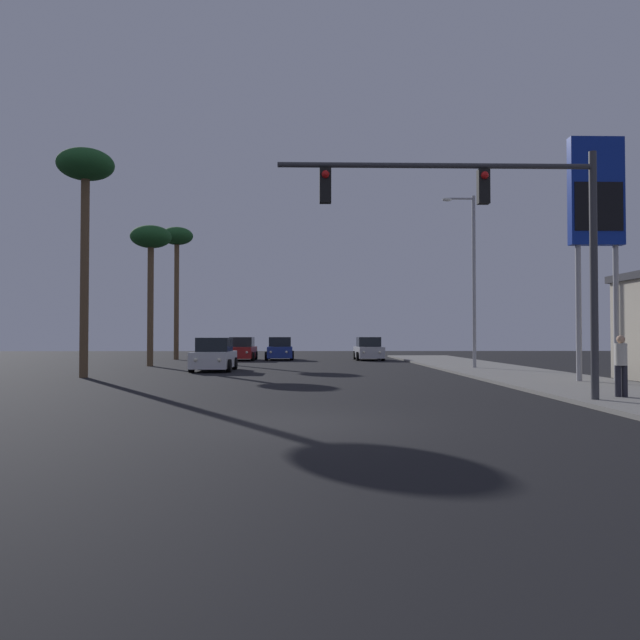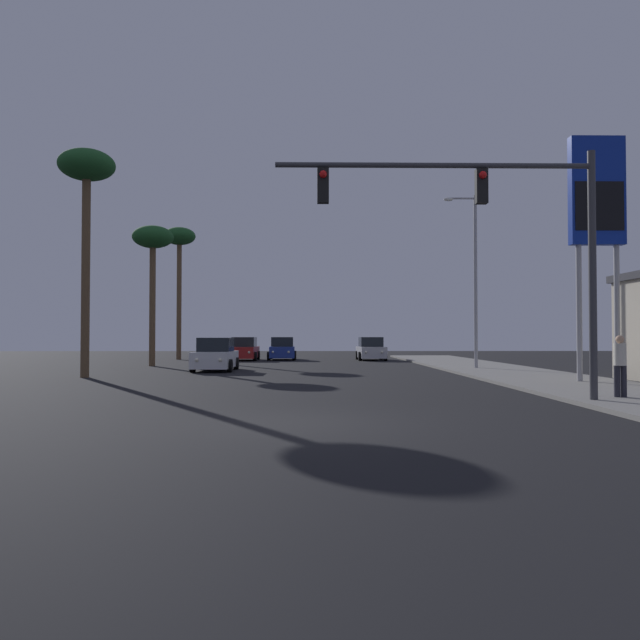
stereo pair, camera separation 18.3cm
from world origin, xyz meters
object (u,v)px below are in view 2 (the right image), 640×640
at_px(car_silver, 371,350).
at_px(palm_tree_near, 87,179).
at_px(car_white, 215,356).
at_px(palm_tree_mid, 153,244).
at_px(car_red, 244,350).
at_px(street_lamp, 473,272).
at_px(car_blue, 282,349).
at_px(palm_tree_far, 179,245).
at_px(gas_station_sign, 597,204).
at_px(pedestrian_on_sidewalk, 620,363).
at_px(traffic_light_mast, 499,220).

relative_size(car_silver, palm_tree_near, 0.44).
xyz_separation_m(car_white, palm_tree_mid, (-4.48, 5.07, 6.41)).
bearing_deg(car_red, palm_tree_mid, 63.37).
bearing_deg(street_lamp, palm_tree_near, -162.98).
relative_size(car_blue, street_lamp, 0.48).
bearing_deg(palm_tree_far, car_red, -16.36).
bearing_deg(gas_station_sign, car_blue, 118.18).
bearing_deg(car_silver, pedestrian_on_sidewalk, 96.21).
bearing_deg(car_blue, gas_station_sign, 116.18).
bearing_deg(palm_tree_far, car_blue, -3.66).
xyz_separation_m(car_blue, palm_tree_near, (-7.53, -19.50, 7.75)).
xyz_separation_m(pedestrian_on_sidewalk, palm_tree_far, (-18.23, 30.00, 7.60)).
bearing_deg(traffic_light_mast, palm_tree_far, 115.67).
xyz_separation_m(car_red, car_silver, (9.23, 0.24, 0.00)).
bearing_deg(street_lamp, car_white, -177.36).
bearing_deg(gas_station_sign, car_silver, 105.00).
relative_size(gas_station_sign, palm_tree_near, 0.92).
height_order(gas_station_sign, palm_tree_mid, gas_station_sign).
xyz_separation_m(gas_station_sign, palm_tree_near, (-20.18, 4.10, 1.89)).
bearing_deg(car_blue, palm_tree_far, -5.66).
bearing_deg(pedestrian_on_sidewalk, palm_tree_mid, 131.48).
xyz_separation_m(car_blue, car_silver, (6.52, -0.74, 0.00)).
bearing_deg(car_silver, car_white, 54.61).
relative_size(pedestrian_on_sidewalk, palm_tree_mid, 0.20).
bearing_deg(palm_tree_mid, traffic_light_mast, -55.51).
distance_m(car_white, traffic_light_mast, 18.81).
bearing_deg(palm_tree_near, car_blue, 68.88).
relative_size(car_blue, palm_tree_near, 0.44).
relative_size(car_red, street_lamp, 0.48).
relative_size(car_red, car_silver, 1.00).
xyz_separation_m(car_blue, street_lamp, (10.58, -13.96, 4.36)).
distance_m(car_white, palm_tree_far, 17.73).
relative_size(car_silver, car_white, 1.00).
height_order(palm_tree_far, palm_tree_mid, palm_tree_far).
relative_size(gas_station_sign, palm_tree_mid, 1.09).
distance_m(car_blue, palm_tree_far, 11.05).
distance_m(traffic_light_mast, gas_station_sign, 8.86).
height_order(street_lamp, pedestrian_on_sidewalk, street_lamp).
xyz_separation_m(car_blue, pedestrian_on_sidewalk, (10.48, -29.50, 0.27)).
relative_size(car_red, car_blue, 1.00).
relative_size(car_silver, traffic_light_mast, 0.52).
bearing_deg(palm_tree_near, street_lamp, 17.02).
height_order(street_lamp, gas_station_sign, same).
bearing_deg(palm_tree_near, car_white, 45.72).
height_order(car_blue, car_silver, same).
bearing_deg(car_red, traffic_light_mast, 109.61).
bearing_deg(car_red, gas_station_sign, 125.40).
relative_size(car_white, gas_station_sign, 0.48).
distance_m(car_red, traffic_light_mast, 31.02).
xyz_separation_m(car_silver, palm_tree_far, (-14.27, 1.24, 7.87)).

